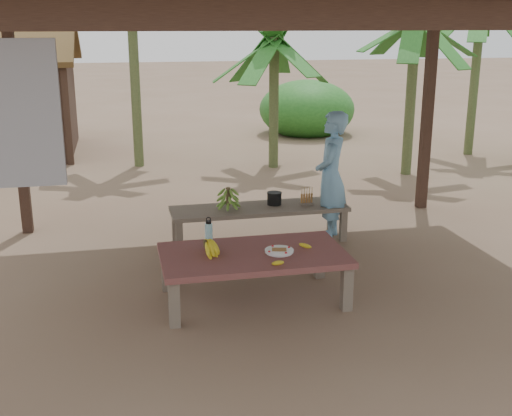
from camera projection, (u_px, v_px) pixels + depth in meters
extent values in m
plane|color=brown|center=(276.00, 280.00, 6.87)|extent=(80.00, 80.00, 0.00)
cube|color=black|center=(18.00, 130.00, 8.09)|extent=(0.13, 0.13, 2.70)
cube|color=black|center=(427.00, 117.00, 9.22)|extent=(0.13, 0.13, 2.70)
cube|color=black|center=(369.00, 15.00, 3.96)|extent=(5.80, 0.14, 0.18)
cube|color=black|center=(235.00, 19.00, 8.28)|extent=(5.80, 0.14, 0.18)
cube|color=slate|center=(21.00, 114.00, 3.69)|extent=(0.45, 0.05, 0.85)
cube|color=brown|center=(174.00, 304.00, 5.77)|extent=(0.10, 0.10, 0.44)
cube|color=brown|center=(347.00, 289.00, 6.11)|extent=(0.10, 0.10, 0.44)
cube|color=brown|center=(167.00, 270.00, 6.56)|extent=(0.10, 0.10, 0.44)
cube|color=brown|center=(320.00, 258.00, 6.89)|extent=(0.10, 0.10, 0.44)
cube|color=maroon|center=(253.00, 255.00, 6.26)|extent=(1.80, 1.01, 0.06)
cube|color=brown|center=(179.00, 238.00, 7.61)|extent=(0.08, 0.08, 0.40)
cube|color=brown|center=(343.00, 226.00, 8.05)|extent=(0.08, 0.08, 0.40)
cube|color=brown|center=(175.00, 226.00, 8.04)|extent=(0.08, 0.08, 0.40)
cube|color=brown|center=(331.00, 216.00, 8.48)|extent=(0.08, 0.08, 0.40)
cube|color=brown|center=(259.00, 209.00, 7.98)|extent=(2.21, 0.63, 0.05)
cylinder|color=white|center=(279.00, 252.00, 6.24)|extent=(0.26, 0.26, 0.01)
cylinder|color=white|center=(279.00, 251.00, 6.24)|extent=(0.28, 0.28, 0.02)
cube|color=brown|center=(279.00, 250.00, 6.23)|extent=(0.16, 0.13, 0.02)
ellipsoid|color=yellow|center=(278.00, 263.00, 5.92)|extent=(0.16, 0.12, 0.04)
ellipsoid|color=yellow|center=(305.00, 246.00, 6.38)|extent=(0.13, 0.11, 0.04)
cylinder|color=#3DA6BE|center=(209.00, 234.00, 6.46)|extent=(0.08, 0.08, 0.22)
cylinder|color=black|center=(209.00, 222.00, 6.42)|extent=(0.06, 0.06, 0.03)
torus|color=black|center=(208.00, 219.00, 6.41)|extent=(0.05, 0.01, 0.05)
cylinder|color=black|center=(274.00, 199.00, 8.06)|extent=(0.18, 0.18, 0.15)
imported|color=#6CA3CC|center=(331.00, 176.00, 7.98)|extent=(0.61, 0.70, 1.63)
cylinder|color=#596638|center=(411.00, 97.00, 11.31)|extent=(0.18, 0.18, 2.77)
cylinder|color=#596638|center=(274.00, 104.00, 11.92)|extent=(0.18, 0.18, 2.40)
cylinder|color=#596638|center=(135.00, 72.00, 11.85)|extent=(0.18, 0.18, 3.57)
cylinder|color=#596638|center=(475.00, 79.00, 13.02)|extent=(0.18, 0.18, 3.11)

